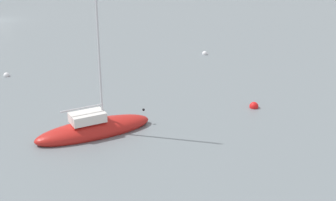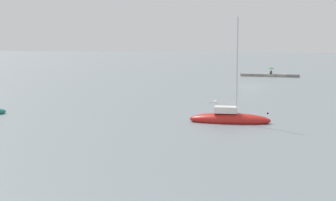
% 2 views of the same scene
% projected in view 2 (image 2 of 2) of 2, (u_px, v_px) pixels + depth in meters
% --- Properties ---
extents(ground_plane, '(500.00, 500.00, 0.00)m').
position_uv_depth(ground_plane, '(251.00, 86.00, 76.70)').
color(ground_plane, slate).
extents(seawall_pier, '(11.41, 1.87, 0.56)m').
position_uv_depth(seawall_pier, '(270.00, 75.00, 96.84)').
color(seawall_pier, slate).
rests_on(seawall_pier, ground_plane).
extents(person_seated_brown_left, '(0.47, 0.65, 0.73)m').
position_uv_depth(person_seated_brown_left, '(271.00, 73.00, 96.69)').
color(person_seated_brown_left, '#1E2333').
rests_on(person_seated_brown_left, seawall_pier).
extents(umbrella_open_green, '(1.43, 1.43, 1.31)m').
position_uv_depth(umbrella_open_green, '(271.00, 68.00, 96.58)').
color(umbrella_open_green, black).
rests_on(umbrella_open_green, seawall_pier).
extents(sailboat_red_near, '(7.06, 3.00, 9.21)m').
position_uv_depth(sailboat_red_near, '(229.00, 119.00, 41.21)').
color(sailboat_red_near, red).
rests_on(sailboat_red_near, ground_plane).
extents(mooring_buoy_far, '(0.45, 0.45, 0.45)m').
position_uv_depth(mooring_buoy_far, '(216.00, 102.00, 54.71)').
color(mooring_buoy_far, white).
rests_on(mooring_buoy_far, ground_plane).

